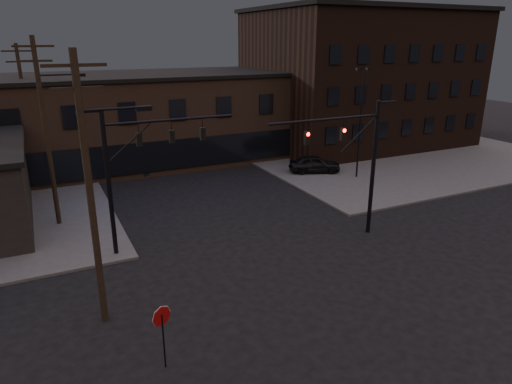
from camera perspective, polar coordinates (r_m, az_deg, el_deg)
ground at (r=22.25m, az=8.00°, el=-12.06°), size 140.00×140.00×0.00m
sidewalk_ne at (r=51.36m, az=14.88°, el=5.34°), size 30.00×30.00×0.15m
building_row at (r=45.65m, az=-11.86°, el=9.00°), size 40.00×12.00×8.00m
building_right at (r=53.38m, az=12.66°, el=13.53°), size 22.00×16.00×14.00m
traffic_signal_near at (r=26.78m, az=12.69°, el=4.41°), size 7.12×0.24×8.00m
traffic_signal_far at (r=24.89m, az=-15.21°, el=3.34°), size 7.12×0.24×8.00m
stop_sign at (r=16.91m, az=-11.64°, el=-15.73°), size 0.72×0.33×2.48m
utility_pole_near at (r=18.57m, az=-19.91°, el=0.52°), size 3.70×0.28×11.00m
utility_pole_mid at (r=30.14m, az=-24.69°, el=7.05°), size 3.70×0.28×11.50m
utility_pole_far at (r=42.06m, az=-26.79°, el=9.10°), size 2.20×0.28×11.00m
lot_light_a at (r=38.64m, az=12.98°, el=9.52°), size 1.50×0.28×9.14m
lot_light_b at (r=46.26m, az=14.99°, el=10.78°), size 1.50×0.28×9.14m
parked_car_lot_a at (r=40.35m, az=7.33°, el=3.52°), size 4.80×3.35×1.52m
parked_car_lot_b at (r=46.17m, az=7.67°, el=5.37°), size 5.07×2.27×1.44m
car_crossing at (r=42.03m, az=-14.14°, el=3.44°), size 2.42×4.60×1.44m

